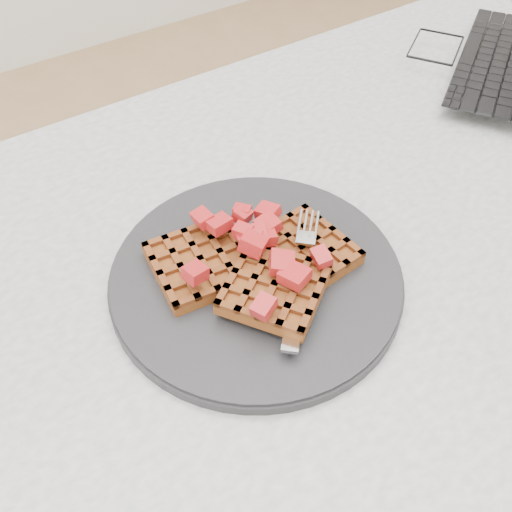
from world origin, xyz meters
name	(u,v)px	position (x,y,z in m)	size (l,w,h in m)	color
ground	(320,476)	(0.00, 0.00, 0.00)	(4.00, 4.00, 0.00)	tan
table	(360,290)	(0.00, 0.00, 0.64)	(1.20, 0.80, 0.75)	silver
plate	(256,276)	(-0.16, 0.01, 0.76)	(0.31, 0.31, 0.02)	black
waffles	(258,267)	(-0.16, 0.00, 0.78)	(0.20, 0.19, 0.03)	brown
strawberry_pile	(256,247)	(-0.16, 0.01, 0.80)	(0.15, 0.15, 0.02)	#940004
fork	(301,274)	(-0.12, -0.03, 0.77)	(0.02, 0.18, 0.02)	silver
laptop	(491,49)	(0.37, 0.17, 0.79)	(0.38, 0.36, 0.22)	black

